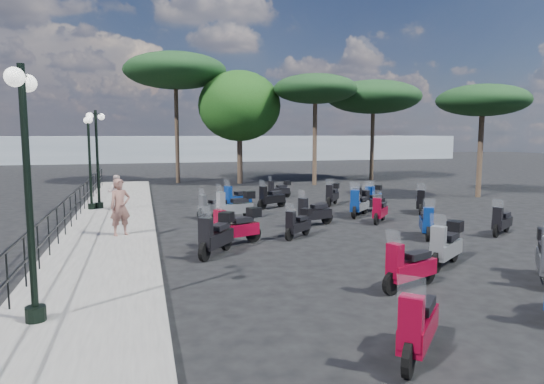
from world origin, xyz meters
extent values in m
plane|color=black|center=(0.00, 0.00, 0.00)|extent=(120.00, 120.00, 0.00)
cube|color=#64625F|center=(-6.50, 3.00, 0.07)|extent=(3.00, 30.00, 0.15)
cylinder|color=black|center=(-7.80, -6.09, 0.70)|extent=(0.04, 0.04, 1.10)
cylinder|color=black|center=(-7.80, -4.73, 0.70)|extent=(0.04, 0.04, 1.10)
cylinder|color=black|center=(-7.80, -3.36, 0.70)|extent=(0.04, 0.04, 1.10)
cylinder|color=black|center=(-7.80, -1.99, 0.70)|extent=(0.04, 0.04, 1.10)
cylinder|color=black|center=(-7.80, -0.62, 0.70)|extent=(0.04, 0.04, 1.10)
cylinder|color=black|center=(-7.80, 0.75, 0.70)|extent=(0.04, 0.04, 1.10)
cylinder|color=black|center=(-7.80, 2.12, 0.70)|extent=(0.04, 0.04, 1.10)
cylinder|color=black|center=(-7.80, 3.48, 0.70)|extent=(0.04, 0.04, 1.10)
cylinder|color=black|center=(-7.80, 4.85, 0.70)|extent=(0.04, 0.04, 1.10)
cylinder|color=black|center=(-7.80, 6.22, 0.70)|extent=(0.04, 0.04, 1.10)
cylinder|color=black|center=(-7.80, 7.59, 0.70)|extent=(0.04, 0.04, 1.10)
cylinder|color=black|center=(-7.80, 8.96, 0.70)|extent=(0.04, 0.04, 1.10)
cylinder|color=black|center=(-7.80, 10.33, 0.70)|extent=(0.04, 0.04, 1.10)
cylinder|color=black|center=(-7.80, 11.69, 0.70)|extent=(0.04, 0.04, 1.10)
cylinder|color=black|center=(-7.80, 13.06, 0.70)|extent=(0.04, 0.04, 1.10)
cylinder|color=black|center=(-7.80, 14.43, 0.70)|extent=(0.04, 0.04, 1.10)
cylinder|color=black|center=(-7.80, 15.80, 0.70)|extent=(0.04, 0.04, 1.10)
cube|color=black|center=(-7.80, 2.80, 1.23)|extent=(0.04, 26.00, 0.04)
cube|color=black|center=(-7.80, 2.80, 0.70)|extent=(0.04, 26.00, 0.04)
cylinder|color=black|center=(-7.21, -6.84, 0.28)|extent=(0.35, 0.35, 0.26)
cylinder|color=black|center=(-7.21, -6.84, 2.32)|extent=(0.12, 0.12, 4.34)
cylinder|color=black|center=(-7.21, -6.84, 4.33)|extent=(0.06, 0.98, 0.04)
sphere|color=white|center=(-7.22, -6.35, 4.22)|extent=(0.30, 0.30, 0.30)
sphere|color=white|center=(-7.20, -7.33, 4.22)|extent=(0.30, 0.30, 0.30)
cylinder|color=black|center=(-7.50, 6.09, 0.27)|extent=(0.32, 0.32, 0.24)
cylinder|color=black|center=(-7.50, 6.09, 2.16)|extent=(0.11, 0.11, 4.01)
cylinder|color=black|center=(-7.50, 6.09, 4.01)|extent=(0.21, 0.89, 0.04)
sphere|color=white|center=(-7.58, 6.53, 3.91)|extent=(0.28, 0.28, 0.28)
sphere|color=white|center=(-7.41, 5.64, 3.91)|extent=(0.28, 0.28, 0.28)
cylinder|color=black|center=(-7.20, 6.28, 0.28)|extent=(0.33, 0.33, 0.25)
cylinder|color=black|center=(-7.20, 6.28, 2.24)|extent=(0.12, 0.12, 4.19)
cylinder|color=black|center=(-7.20, 6.28, 4.18)|extent=(0.43, 0.87, 0.04)
sphere|color=white|center=(-7.01, 6.70, 4.08)|extent=(0.29, 0.29, 0.29)
sphere|color=white|center=(-7.40, 5.85, 4.08)|extent=(0.29, 0.29, 0.29)
imported|color=brown|center=(-6.07, 0.18, 1.05)|extent=(0.77, 0.64, 1.80)
imported|color=#C1A8A5|center=(-6.47, 5.73, 0.88)|extent=(0.80, 0.67, 1.47)
cylinder|color=black|center=(-1.88, -9.99, 0.26)|extent=(0.43, 0.46, 0.52)
cylinder|color=black|center=(-1.01, -9.02, 0.26)|extent=(0.43, 0.46, 0.52)
cube|color=maroon|center=(-1.41, -9.46, 0.46)|extent=(1.22, 1.29, 0.37)
cube|color=black|center=(-1.28, -9.33, 0.76)|extent=(0.68, 0.70, 0.15)
cube|color=maroon|center=(-1.82, -9.92, 0.76)|extent=(0.40, 0.40, 0.76)
plane|color=white|center=(-1.87, -9.97, 1.25)|extent=(0.36, 0.34, 0.40)
cylinder|color=black|center=(-3.84, -3.13, 0.26)|extent=(0.40, 0.50, 0.53)
cylinder|color=black|center=(-3.08, -2.05, 0.26)|extent=(0.40, 0.50, 0.53)
cube|color=black|center=(-3.43, -2.54, 0.46)|extent=(1.13, 1.39, 0.37)
cube|color=black|center=(-3.32, -2.39, 0.77)|extent=(0.65, 0.73, 0.15)
cube|color=black|center=(-3.79, -3.06, 0.77)|extent=(0.41, 0.39, 0.77)
plane|color=white|center=(-3.83, -3.11, 1.27)|extent=(0.39, 0.31, 0.41)
cube|color=black|center=(-3.06, -2.03, 0.97)|extent=(0.50, 0.51, 0.29)
cylinder|color=black|center=(-3.28, -1.70, 0.26)|extent=(0.52, 0.29, 0.52)
cylinder|color=black|center=(-2.09, -1.22, 0.26)|extent=(0.52, 0.29, 0.52)
cube|color=maroon|center=(-2.64, -1.44, 0.45)|extent=(1.43, 0.86, 0.37)
cube|color=black|center=(-2.47, -1.38, 0.75)|extent=(0.72, 0.54, 0.15)
cube|color=maroon|center=(-3.20, -1.67, 0.75)|extent=(0.34, 0.39, 0.75)
plane|color=white|center=(-3.26, -1.70, 1.24)|extent=(0.23, 0.41, 0.40)
cube|color=black|center=(-2.07, -1.21, 0.95)|extent=(0.47, 0.46, 0.28)
cylinder|color=black|center=(-2.58, 2.55, 0.26)|extent=(0.53, 0.24, 0.52)
cylinder|color=black|center=(-1.33, 2.91, 0.26)|extent=(0.53, 0.24, 0.52)
cube|color=#ACB1B7|center=(-1.90, 2.74, 0.45)|extent=(1.45, 0.73, 0.37)
cube|color=black|center=(-1.73, 2.79, 0.76)|extent=(0.71, 0.49, 0.15)
cube|color=#ACB1B7|center=(-2.50, 2.58, 0.76)|extent=(0.32, 0.38, 0.76)
plane|color=white|center=(-2.56, 2.56, 1.24)|extent=(0.19, 0.42, 0.40)
cube|color=black|center=(-1.31, 2.91, 0.95)|extent=(0.45, 0.43, 0.28)
cylinder|color=black|center=(-3.15, 3.35, 0.22)|extent=(0.41, 0.31, 0.43)
cylinder|color=black|center=(-2.26, 3.95, 0.22)|extent=(0.41, 0.31, 0.43)
cube|color=#47494E|center=(-2.67, 3.67, 0.38)|extent=(1.14, 0.90, 0.31)
cube|color=black|center=(-2.54, 3.76, 0.63)|extent=(0.60, 0.52, 0.13)
cube|color=#47494E|center=(-3.09, 3.39, 0.63)|extent=(0.31, 0.33, 0.63)
plane|color=white|center=(-3.14, 3.36, 1.03)|extent=(0.25, 0.32, 0.33)
cylinder|color=black|center=(-1.84, 5.07, 0.25)|extent=(0.48, 0.33, 0.49)
cylinder|color=black|center=(-0.78, 5.68, 0.25)|extent=(0.48, 0.33, 0.49)
cube|color=navy|center=(-1.27, 5.40, 0.43)|extent=(1.32, 0.96, 0.35)
cube|color=black|center=(-1.12, 5.49, 0.72)|extent=(0.68, 0.57, 0.14)
cube|color=navy|center=(-1.77, 5.11, 0.72)|extent=(0.35, 0.38, 0.72)
plane|color=white|center=(-1.82, 5.08, 1.18)|extent=(0.26, 0.38, 0.38)
cylinder|color=black|center=(-0.40, -6.81, 0.25)|extent=(0.50, 0.28, 0.50)
cylinder|color=black|center=(0.75, -6.34, 0.25)|extent=(0.50, 0.28, 0.50)
cube|color=maroon|center=(0.22, -6.56, 0.43)|extent=(1.37, 0.84, 0.35)
cube|color=black|center=(0.39, -6.49, 0.72)|extent=(0.69, 0.52, 0.14)
cube|color=maroon|center=(-0.32, -6.78, 0.72)|extent=(0.33, 0.37, 0.72)
plane|color=white|center=(-0.38, -6.80, 1.19)|extent=(0.22, 0.39, 0.38)
cylinder|color=black|center=(-0.96, -1.36, 0.21)|extent=(0.38, 0.35, 0.43)
cylinder|color=black|center=(-0.17, -0.65, 0.21)|extent=(0.38, 0.35, 0.43)
cube|color=black|center=(-0.53, -0.97, 0.37)|extent=(1.06, 1.00, 0.30)
cube|color=black|center=(-0.42, -0.87, 0.62)|extent=(0.57, 0.55, 0.12)
cube|color=black|center=(-0.91, -1.31, 0.62)|extent=(0.32, 0.33, 0.62)
plane|color=white|center=(-0.95, -1.35, 1.02)|extent=(0.28, 0.30, 0.33)
cube|color=black|center=(-0.15, -0.64, 0.78)|extent=(0.41, 0.41, 0.23)
cylinder|color=black|center=(0.08, 0.59, 0.24)|extent=(0.49, 0.26, 0.49)
cylinder|color=black|center=(1.23, 1.00, 0.24)|extent=(0.49, 0.26, 0.49)
cube|color=black|center=(0.70, 0.81, 0.42)|extent=(1.35, 0.76, 0.34)
cube|color=black|center=(0.87, 0.87, 0.71)|extent=(0.67, 0.49, 0.14)
cube|color=black|center=(0.16, 0.62, 0.71)|extent=(0.31, 0.36, 0.71)
plane|color=white|center=(0.10, 0.60, 1.16)|extent=(0.20, 0.39, 0.38)
cylinder|color=black|center=(-0.30, 4.94, 0.24)|extent=(0.47, 0.31, 0.48)
cylinder|color=black|center=(0.76, 5.49, 0.24)|extent=(0.47, 0.31, 0.48)
cube|color=black|center=(0.27, 5.24, 0.42)|extent=(1.30, 0.90, 0.34)
cube|color=black|center=(0.42, 5.32, 0.69)|extent=(0.67, 0.54, 0.14)
cube|color=black|center=(-0.23, 4.98, 0.69)|extent=(0.33, 0.36, 0.69)
plane|color=white|center=(-0.28, 4.95, 1.14)|extent=(0.24, 0.37, 0.37)
cylinder|color=black|center=(1.46, -5.62, 0.26)|extent=(0.48, 0.39, 0.52)
cylinder|color=black|center=(2.49, -4.85, 0.26)|extent=(0.48, 0.39, 0.52)
cube|color=#96999D|center=(2.02, -5.20, 0.45)|extent=(1.34, 1.13, 0.37)
cube|color=black|center=(2.17, -5.09, 0.75)|extent=(0.71, 0.64, 0.15)
cube|color=#96999D|center=(1.53, -5.57, 0.75)|extent=(0.38, 0.40, 0.75)
plane|color=white|center=(1.47, -5.61, 1.24)|extent=(0.31, 0.38, 0.40)
cube|color=black|center=(2.51, -4.84, 0.95)|extent=(0.50, 0.49, 0.28)
cylinder|color=black|center=(3.21, -2.53, 0.24)|extent=(0.31, 0.48, 0.48)
cylinder|color=black|center=(3.77, -1.46, 0.24)|extent=(0.31, 0.48, 0.48)
cube|color=navy|center=(3.51, -1.95, 0.42)|extent=(0.90, 1.32, 0.34)
cube|color=black|center=(3.59, -1.80, 0.71)|extent=(0.54, 0.68, 0.14)
cube|color=navy|center=(3.25, -2.46, 0.71)|extent=(0.37, 0.34, 0.71)
plane|color=white|center=(3.22, -2.52, 1.16)|extent=(0.38, 0.25, 0.37)
cylinder|color=black|center=(2.92, 0.35, 0.23)|extent=(0.37, 0.41, 0.46)
cylinder|color=black|center=(3.65, 1.22, 0.23)|extent=(0.37, 0.41, 0.46)
cube|color=maroon|center=(3.31, 0.82, 0.40)|extent=(1.04, 1.15, 0.32)
cube|color=black|center=(3.42, 0.95, 0.67)|extent=(0.59, 0.62, 0.13)
cube|color=maroon|center=(2.96, 0.41, 0.67)|extent=(0.35, 0.34, 0.67)
plane|color=white|center=(2.93, 0.37, 1.09)|extent=(0.32, 0.29, 0.35)
cylinder|color=black|center=(2.66, 1.72, 0.26)|extent=(0.35, 0.51, 0.53)
cylinder|color=black|center=(3.30, 2.87, 0.26)|extent=(0.35, 0.51, 0.53)
cube|color=navy|center=(3.01, 2.34, 0.46)|extent=(1.01, 1.43, 0.37)
cube|color=black|center=(3.10, 2.50, 0.77)|extent=(0.61, 0.73, 0.15)
cube|color=navy|center=(2.70, 1.79, 0.77)|extent=(0.40, 0.37, 0.77)
plane|color=white|center=(2.67, 1.74, 1.26)|extent=(0.41, 0.28, 0.41)
cube|color=black|center=(3.31, 2.89, 0.96)|extent=(0.49, 0.50, 0.28)
cylinder|color=black|center=(0.95, 8.29, 0.21)|extent=(0.43, 0.21, 0.43)
cylinder|color=black|center=(1.97, 8.61, 0.21)|extent=(0.43, 0.21, 0.43)
cube|color=black|center=(1.50, 8.46, 0.37)|extent=(1.19, 0.63, 0.30)
cube|color=black|center=(1.64, 8.51, 0.62)|extent=(0.59, 0.41, 0.12)
cube|color=black|center=(1.02, 8.31, 0.62)|extent=(0.27, 0.31, 0.62)
plane|color=white|center=(0.97, 8.30, 1.02)|extent=(0.17, 0.34, 0.33)
cube|color=black|center=(1.98, 8.61, 0.78)|extent=(0.37, 0.36, 0.23)
cylinder|color=black|center=(3.92, -6.37, 0.26)|extent=(0.42, 0.47, 0.52)
cylinder|color=black|center=(5.69, -2.59, 0.23)|extent=(0.43, 0.33, 0.45)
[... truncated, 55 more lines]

